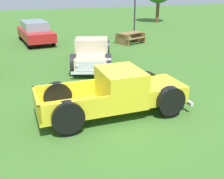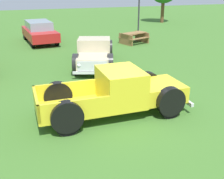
# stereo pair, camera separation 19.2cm
# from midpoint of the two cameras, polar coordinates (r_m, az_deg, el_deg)

# --- Properties ---
(ground_plane) EXTENTS (80.00, 80.00, 0.00)m
(ground_plane) POSITION_cam_midpoint_polar(r_m,az_deg,el_deg) (9.73, 2.27, -4.39)
(ground_plane) COLOR #3D6B28
(pickup_truck_foreground) EXTENTS (5.06, 2.00, 1.54)m
(pickup_truck_foreground) POSITION_cam_midpoint_polar(r_m,az_deg,el_deg) (9.30, 2.72, -0.68)
(pickup_truck_foreground) COLOR yellow
(pickup_truck_foreground) RESTS_ON ground_plane
(pickup_truck_behind_right) EXTENTS (3.17, 5.18, 1.49)m
(pickup_truck_behind_right) POSITION_cam_midpoint_polar(r_m,az_deg,el_deg) (14.61, -3.26, 7.35)
(pickup_truck_behind_right) COLOR #C6B793
(pickup_truck_behind_right) RESTS_ON ground_plane
(sedan_distant_a) EXTENTS (2.37, 4.79, 1.54)m
(sedan_distant_a) POSITION_cam_midpoint_polar(r_m,az_deg,el_deg) (21.41, -14.35, 11.43)
(sedan_distant_a) COLOR #B21E1E
(sedan_distant_a) RESTS_ON ground_plane
(lamp_post_near) EXTENTS (0.36, 0.36, 4.30)m
(lamp_post_near) POSITION_cam_midpoint_polar(r_m,az_deg,el_deg) (22.79, 5.78, 16.18)
(lamp_post_near) COLOR #2D2D33
(lamp_post_near) RESTS_ON ground_plane
(picnic_table) EXTENTS (2.20, 2.01, 0.78)m
(picnic_table) POSITION_cam_midpoint_polar(r_m,az_deg,el_deg) (20.55, 4.80, 10.73)
(picnic_table) COLOR olive
(picnic_table) RESTS_ON ground_plane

